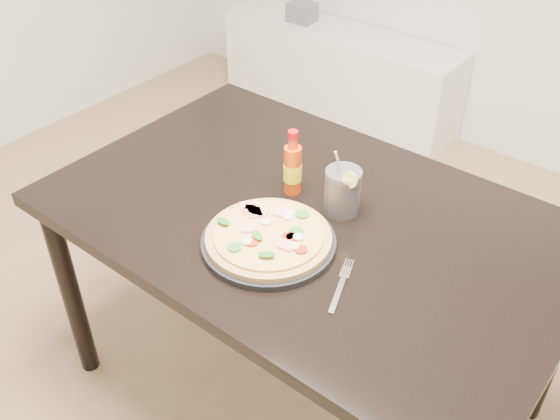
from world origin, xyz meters
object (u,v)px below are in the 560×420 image
Objects in this scene: plate at (269,242)px; cola_cup at (342,192)px; dining_table at (307,237)px; pizza at (269,236)px; hot_sauce_bottle at (293,168)px; fork at (342,284)px; media_console at (338,73)px.

plate is 1.82× the size of cola_cup.
dining_table is 4.42× the size of pizza.
dining_table is 7.24× the size of hot_sauce_bottle.
fork is (0.23, -0.17, 0.09)m from dining_table.
media_console is at bearing 121.30° from dining_table.
dining_table reaches higher than media_console.
pizza is at bearing 157.78° from fork.
hot_sauce_bottle reaches higher than dining_table.
dining_table is 4.13× the size of plate.
cola_cup reaches higher than plate.
pizza reaches higher than plate.
media_console is (-1.02, 1.85, -0.53)m from pizza.
hot_sauce_bottle is 0.16m from cola_cup.
plate is 0.02m from pizza.
pizza is 0.24m from cola_cup.
cola_cup reaches higher than media_console.
fork is at bearing -1.73° from pizza.
pizza is 1.64× the size of hot_sauce_bottle.
dining_table is 7.69× the size of fork.
dining_table is 7.53× the size of cola_cup.
dining_table is at bearing 90.19° from pizza.
cola_cup is at bearing -56.12° from media_console.
pizza is at bearing -66.59° from hot_sauce_bottle.
media_console is (-1.02, 1.68, -0.42)m from dining_table.
plate is at bearing -104.91° from cola_cup.
cola_cup reaches higher than pizza.
cola_cup is at bearing 45.75° from dining_table.
cola_cup is at bearing 103.90° from fork.
cola_cup is (0.06, 0.23, 0.03)m from pizza.
cola_cup reaches higher than fork.
hot_sauce_bottle is 1.04× the size of cola_cup.
hot_sauce_bottle is (-0.09, 0.05, 0.16)m from dining_table.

